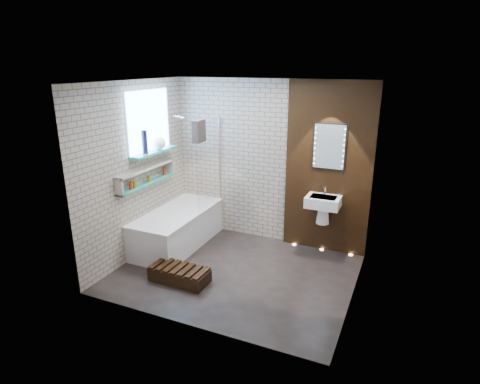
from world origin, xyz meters
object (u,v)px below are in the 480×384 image
at_px(bathtub, 178,228).
at_px(walnut_step, 180,275).
at_px(washbasin, 323,205).
at_px(led_mirror, 329,147).
at_px(bath_screen, 209,164).

bearing_deg(bathtub, walnut_step, -57.12).
distance_m(washbasin, led_mirror, 0.88).
distance_m(bathtub, led_mirror, 2.68).
height_order(led_mirror, walnut_step, led_mirror).
bearing_deg(washbasin, bathtub, -163.99).
bearing_deg(bath_screen, bathtub, -128.90).
distance_m(led_mirror, walnut_step, 2.81).
distance_m(bath_screen, washbasin, 1.89).
xyz_separation_m(bath_screen, washbasin, (1.82, 0.18, -0.49)).
relative_size(washbasin, walnut_step, 0.72).
height_order(bath_screen, washbasin, bath_screen).
xyz_separation_m(washbasin, led_mirror, (0.00, 0.16, 0.86)).
height_order(bathtub, washbasin, washbasin).
height_order(bathtub, walnut_step, bathtub).
xyz_separation_m(led_mirror, walnut_step, (-1.55, -1.75, -1.56)).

